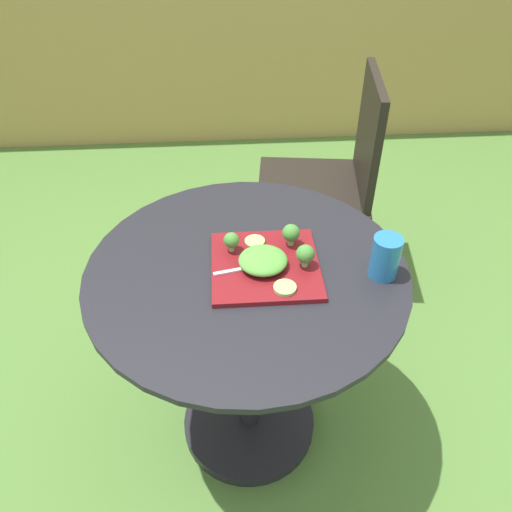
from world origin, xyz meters
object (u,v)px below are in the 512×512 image
fork (250,268)px  patio_chair (336,169)px  salad_plate (265,265)px  drinking_glass (385,259)px

fork → patio_chair: bearing=64.0°
patio_chair → salad_plate: bearing=-114.0°
patio_chair → drinking_glass: size_ratio=7.97×
patio_chair → salad_plate: size_ratio=3.30×
drinking_glass → fork: 0.34m
patio_chair → salad_plate: (-0.35, -0.79, 0.20)m
salad_plate → drinking_glass: bearing=-8.9°
patio_chair → fork: bearing=-116.0°
patio_chair → drinking_glass: patio_chair is taller
salad_plate → fork: 0.05m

